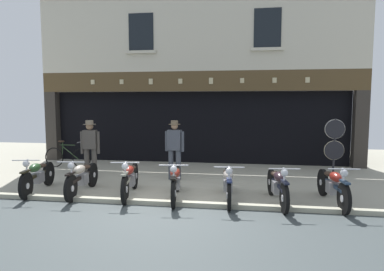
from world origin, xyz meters
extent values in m
cube|color=#A09B89|center=(0.00, 5.00, -0.04)|extent=(23.57, 10.00, 0.08)
cube|color=#ABA891|center=(0.00, 0.08, 0.01)|extent=(23.57, 0.16, 0.18)
cube|color=black|center=(0.00, 7.30, 1.30)|extent=(10.64, 4.00, 2.60)
cube|color=#332D28|center=(-5.56, 5.18, 1.30)|extent=(0.44, 0.36, 2.60)
cube|color=#332D28|center=(5.56, 5.18, 1.30)|extent=(0.44, 0.36, 2.60)
cube|color=black|center=(0.00, 5.55, 1.43)|extent=(10.18, 0.03, 2.18)
cube|color=#4D3B21|center=(0.00, 5.12, 2.95)|extent=(11.57, 0.24, 0.70)
cube|color=#C6B789|center=(-3.81, 4.99, 2.95)|extent=(0.14, 0.03, 0.17)
cube|color=#C6B789|center=(-2.70, 4.99, 2.95)|extent=(0.14, 0.03, 0.17)
cube|color=#C6B789|center=(-1.61, 4.99, 2.95)|extent=(0.14, 0.03, 0.20)
cube|color=#C6B789|center=(-0.54, 4.99, 2.95)|extent=(0.14, 0.03, 0.18)
cube|color=#C6B789|center=(0.55, 4.99, 2.95)|extent=(0.14, 0.03, 0.21)
cube|color=#C6B789|center=(1.62, 4.99, 2.95)|extent=(0.14, 0.03, 0.17)
cube|color=#C6B789|center=(2.70, 4.99, 2.95)|extent=(0.14, 0.03, 0.17)
cube|color=#C6B789|center=(3.78, 4.99, 2.95)|extent=(0.14, 0.03, 0.18)
cube|color=beige|center=(0.00, 5.20, 4.69)|extent=(11.57, 0.40, 2.77)
cube|color=black|center=(-1.95, 4.99, 4.69)|extent=(0.90, 0.02, 1.30)
cube|color=beige|center=(-1.95, 4.95, 3.99)|extent=(1.10, 0.12, 0.10)
cube|color=black|center=(2.43, 4.99, 4.69)|extent=(0.90, 0.02, 1.30)
cube|color=beige|center=(2.43, 4.95, 3.99)|extent=(1.10, 0.12, 0.10)
cylinder|color=black|center=(-3.18, 0.03, 0.31)|extent=(0.18, 0.63, 0.63)
cylinder|color=silver|center=(-3.18, 0.03, 0.31)|extent=(0.12, 0.15, 0.14)
cylinder|color=black|center=(-3.42, 1.33, 0.31)|extent=(0.19, 0.63, 0.63)
cylinder|color=silver|center=(-3.42, 1.33, 0.31)|extent=(0.13, 0.16, 0.14)
cube|color=black|center=(-3.30, 0.68, 0.43)|extent=(0.30, 1.21, 0.07)
cube|color=slate|center=(-3.30, 0.68, 0.36)|extent=(0.26, 0.35, 0.26)
ellipsoid|color=#274927|center=(-3.27, 0.52, 0.63)|extent=(0.30, 0.49, 0.20)
ellipsoid|color=#38281E|center=(-3.34, 0.91, 0.61)|extent=(0.25, 0.33, 0.10)
cube|color=black|center=(-3.18, 0.03, 0.65)|extent=(0.16, 0.37, 0.04)
sphere|color=silver|center=(-3.19, 0.09, 0.81)|extent=(0.15, 0.15, 0.15)
cylinder|color=silver|center=(-3.19, 0.09, 0.89)|extent=(0.61, 0.14, 0.02)
cylinder|color=silver|center=(-3.18, 0.07, 0.60)|extent=(0.08, 0.26, 0.61)
cylinder|color=black|center=(-2.06, -0.02, 0.31)|extent=(0.13, 0.62, 0.62)
cylinder|color=silver|center=(-2.06, -0.02, 0.31)|extent=(0.11, 0.15, 0.14)
cylinder|color=black|center=(-2.21, 1.39, 0.31)|extent=(0.14, 0.62, 0.62)
cylinder|color=silver|center=(-2.21, 1.39, 0.31)|extent=(0.12, 0.15, 0.14)
cube|color=black|center=(-2.14, 0.68, 0.43)|extent=(0.21, 1.31, 0.07)
cube|color=slate|center=(-2.14, 0.68, 0.36)|extent=(0.23, 0.34, 0.26)
ellipsoid|color=#AB9F8E|center=(-2.12, 0.51, 0.63)|extent=(0.27, 0.48, 0.20)
ellipsoid|color=#38281E|center=(-2.16, 0.94, 0.61)|extent=(0.23, 0.32, 0.10)
cube|color=black|center=(-2.06, -0.02, 0.64)|extent=(0.14, 0.37, 0.04)
sphere|color=silver|center=(-2.07, 0.04, 0.81)|extent=(0.15, 0.15, 0.15)
cylinder|color=silver|center=(-2.07, 0.04, 0.89)|extent=(0.62, 0.09, 0.02)
cylinder|color=silver|center=(-2.07, 0.02, 0.60)|extent=(0.07, 0.28, 0.60)
cylinder|color=black|center=(-0.83, 0.02, 0.32)|extent=(0.18, 0.65, 0.65)
cylinder|color=silver|center=(-0.83, 0.02, 0.32)|extent=(0.12, 0.16, 0.14)
cylinder|color=black|center=(-1.06, 1.38, 0.32)|extent=(0.19, 0.65, 0.65)
cylinder|color=silver|center=(-1.06, 1.38, 0.32)|extent=(0.13, 0.16, 0.14)
cube|color=gray|center=(-0.94, 0.70, 0.44)|extent=(0.28, 1.26, 0.07)
cube|color=slate|center=(-0.94, 0.70, 0.37)|extent=(0.25, 0.35, 0.26)
ellipsoid|color=maroon|center=(-0.92, 0.53, 0.64)|extent=(0.29, 0.49, 0.20)
ellipsoid|color=#38281E|center=(-0.99, 0.94, 0.62)|extent=(0.25, 0.33, 0.10)
cube|color=gray|center=(-0.83, 0.02, 0.67)|extent=(0.16, 0.37, 0.04)
sphere|color=silver|center=(-0.84, 0.08, 0.82)|extent=(0.15, 0.15, 0.15)
cylinder|color=silver|center=(-0.84, 0.08, 0.90)|extent=(0.62, 0.13, 0.02)
cylinder|color=silver|center=(-0.84, 0.06, 0.61)|extent=(0.08, 0.27, 0.61)
cylinder|color=black|center=(0.26, -0.08, 0.31)|extent=(0.15, 0.63, 0.63)
cylinder|color=silver|center=(0.26, -0.08, 0.31)|extent=(0.12, 0.15, 0.14)
cylinder|color=black|center=(0.07, 1.30, 0.31)|extent=(0.16, 0.63, 0.63)
cylinder|color=silver|center=(0.07, 1.30, 0.31)|extent=(0.13, 0.15, 0.14)
cube|color=black|center=(0.17, 0.61, 0.43)|extent=(0.24, 1.28, 0.07)
cube|color=slate|center=(0.17, 0.61, 0.36)|extent=(0.24, 0.34, 0.26)
ellipsoid|color=maroon|center=(0.19, 0.44, 0.63)|extent=(0.28, 0.49, 0.20)
ellipsoid|color=#38281E|center=(0.13, 0.86, 0.61)|extent=(0.24, 0.32, 0.10)
cube|color=black|center=(0.26, -0.08, 0.65)|extent=(0.15, 0.37, 0.04)
sphere|color=silver|center=(0.25, -0.02, 0.81)|extent=(0.15, 0.15, 0.15)
cylinder|color=silver|center=(0.25, -0.02, 0.89)|extent=(0.62, 0.11, 0.02)
cylinder|color=silver|center=(0.25, -0.04, 0.60)|extent=(0.07, 0.29, 0.60)
cylinder|color=black|center=(1.41, -0.05, 0.30)|extent=(0.12, 0.61, 0.60)
cylinder|color=silver|center=(1.41, -0.05, 0.30)|extent=(0.11, 0.14, 0.13)
cylinder|color=black|center=(1.30, 1.34, 0.30)|extent=(0.13, 0.61, 0.60)
cylinder|color=silver|center=(1.30, 1.34, 0.30)|extent=(0.12, 0.14, 0.13)
cube|color=#1E274C|center=(1.35, 0.65, 0.42)|extent=(0.17, 1.29, 0.07)
cube|color=slate|center=(1.35, 0.65, 0.35)|extent=(0.22, 0.33, 0.26)
ellipsoid|color=#A2978C|center=(1.37, 0.48, 0.62)|extent=(0.26, 0.48, 0.20)
ellipsoid|color=#38281E|center=(1.33, 0.90, 0.60)|extent=(0.22, 0.31, 0.10)
cube|color=#1E274C|center=(1.41, -0.05, 0.62)|extent=(0.13, 0.37, 0.04)
sphere|color=silver|center=(1.40, 0.01, 0.80)|extent=(0.15, 0.15, 0.15)
cylinder|color=silver|center=(1.40, 0.01, 0.88)|extent=(0.62, 0.07, 0.02)
cylinder|color=silver|center=(1.41, -0.01, 0.59)|extent=(0.05, 0.23, 0.62)
cylinder|color=black|center=(2.50, -0.10, 0.31)|extent=(0.14, 0.62, 0.62)
cylinder|color=silver|center=(2.50, -0.10, 0.31)|extent=(0.11, 0.15, 0.14)
cylinder|color=black|center=(2.36, 1.27, 0.31)|extent=(0.15, 0.62, 0.62)
cylinder|color=silver|center=(2.36, 1.27, 0.31)|extent=(0.12, 0.15, 0.14)
cube|color=black|center=(2.43, 0.59, 0.43)|extent=(0.20, 1.27, 0.07)
cube|color=slate|center=(2.43, 0.59, 0.36)|extent=(0.23, 0.34, 0.26)
ellipsoid|color=#2A1C23|center=(2.45, 0.42, 0.63)|extent=(0.27, 0.48, 0.20)
ellipsoid|color=#38281E|center=(2.40, 0.83, 0.61)|extent=(0.23, 0.32, 0.10)
cube|color=black|center=(2.50, -0.10, 0.64)|extent=(0.14, 0.37, 0.04)
sphere|color=silver|center=(2.50, -0.04, 0.81)|extent=(0.15, 0.15, 0.15)
cylinder|color=silver|center=(2.50, -0.04, 0.89)|extent=(0.62, 0.09, 0.02)
cylinder|color=silver|center=(2.50, -0.06, 0.60)|extent=(0.06, 0.25, 0.62)
cylinder|color=black|center=(3.65, 0.03, 0.32)|extent=(0.11, 0.63, 0.63)
cylinder|color=silver|center=(3.65, 0.03, 0.32)|extent=(0.11, 0.15, 0.14)
cylinder|color=black|center=(3.56, 1.39, 0.32)|extent=(0.12, 0.63, 0.63)
cylinder|color=silver|center=(3.56, 1.39, 0.32)|extent=(0.12, 0.15, 0.14)
cube|color=#1F3146|center=(3.60, 0.71, 0.44)|extent=(0.16, 1.26, 0.07)
cube|color=slate|center=(3.60, 0.71, 0.37)|extent=(0.22, 0.33, 0.26)
ellipsoid|color=maroon|center=(3.62, 0.54, 0.64)|extent=(0.25, 0.47, 0.20)
ellipsoid|color=#38281E|center=(3.59, 0.95, 0.62)|extent=(0.22, 0.31, 0.10)
cube|color=#1F3146|center=(3.65, 0.03, 0.65)|extent=(0.13, 0.37, 0.04)
sphere|color=silver|center=(3.65, 0.09, 0.82)|extent=(0.15, 0.15, 0.15)
cylinder|color=silver|center=(3.65, 0.09, 0.90)|extent=(0.62, 0.07, 0.02)
cylinder|color=silver|center=(3.65, 0.07, 0.61)|extent=(0.05, 0.26, 0.61)
cylinder|color=#47423D|center=(-2.63, 2.40, 0.44)|extent=(0.15, 0.15, 0.87)
cylinder|color=#47423D|center=(-2.84, 2.36, 0.44)|extent=(0.15, 0.15, 0.87)
cube|color=#47423D|center=(-2.73, 2.38, 1.12)|extent=(0.41, 0.28, 0.55)
cube|color=silver|center=(-2.75, 2.50, 1.19)|extent=(0.14, 0.04, 0.31)
cube|color=maroon|center=(-2.75, 2.51, 1.18)|extent=(0.05, 0.02, 0.28)
cylinder|color=#47423D|center=(-2.50, 2.42, 1.03)|extent=(0.09, 0.09, 0.65)
cylinder|color=#47423D|center=(-2.97, 2.35, 1.03)|extent=(0.09, 0.09, 0.65)
sphere|color=#9E7A5B|center=(-2.73, 2.38, 1.51)|extent=(0.21, 0.21, 0.21)
cylinder|color=#7F705B|center=(-2.73, 2.38, 1.57)|extent=(0.35, 0.35, 0.01)
cylinder|color=#7F705B|center=(-2.73, 2.38, 1.63)|extent=(0.22, 0.22, 0.11)
cylinder|color=#3D424C|center=(-0.14, 2.51, 0.43)|extent=(0.15, 0.15, 0.87)
cylinder|color=#3D424C|center=(-0.36, 2.53, 0.43)|extent=(0.15, 0.15, 0.87)
cube|color=#3D424C|center=(-0.25, 2.52, 1.14)|extent=(0.40, 0.25, 0.58)
cube|color=silver|center=(-0.24, 2.64, 1.20)|extent=(0.14, 0.03, 0.32)
cube|color=black|center=(-0.24, 2.65, 1.19)|extent=(0.05, 0.02, 0.30)
cylinder|color=#3D424C|center=(-0.01, 2.50, 1.10)|extent=(0.09, 0.09, 0.57)
cylinder|color=#3D424C|center=(-0.48, 2.54, 1.10)|extent=(0.09, 0.09, 0.57)
sphere|color=#9E7A5B|center=(-0.25, 2.52, 1.53)|extent=(0.19, 0.19, 0.19)
cylinder|color=brown|center=(-0.25, 2.52, 1.58)|extent=(0.33, 0.33, 0.01)
cylinder|color=brown|center=(-0.25, 2.52, 1.64)|extent=(0.20, 0.20, 0.11)
cylinder|color=#232328|center=(4.45, 3.99, 0.85)|extent=(0.06, 0.06, 1.71)
cylinder|color=black|center=(4.45, 3.97, 1.39)|extent=(0.57, 0.03, 0.57)
torus|color=silver|center=(4.45, 3.98, 1.39)|extent=(0.60, 0.04, 0.60)
cylinder|color=black|center=(4.45, 3.97, 0.74)|extent=(0.57, 0.03, 0.57)
torus|color=beige|center=(4.45, 3.98, 0.74)|extent=(0.60, 0.04, 0.60)
cube|color=beige|center=(-3.15, 5.40, 1.70)|extent=(0.70, 0.02, 1.05)
cube|color=#232328|center=(-3.15, 5.39, 2.12)|extent=(0.70, 0.01, 0.20)
torus|color=black|center=(-3.72, 3.76, 0.32)|extent=(0.68, 0.05, 0.68)
torus|color=black|center=(-4.73, 3.79, 0.32)|extent=(0.68, 0.05, 0.68)
cylinder|color=#23381E|center=(-4.12, 3.77, 0.50)|extent=(0.59, 0.05, 0.45)
cylinder|color=#23381E|center=(-4.22, 3.77, 0.76)|extent=(0.56, 0.04, 0.03)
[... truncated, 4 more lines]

